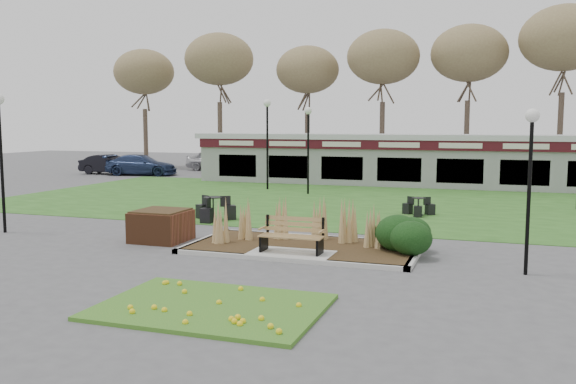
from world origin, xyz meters
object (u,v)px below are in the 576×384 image
(lamp_post_far_left, at_px, (267,124))
(bistro_set_a, at_px, (213,212))
(park_bench, at_px, (293,235))
(lamp_post_mid_right, at_px, (308,131))
(brick_planter, at_px, (161,225))
(car_black, at_px, (110,164))
(car_silver, at_px, (216,160))
(car_blue, at_px, (141,165))
(food_pavilion, at_px, (403,159))
(lamp_post_near_left, at_px, (0,132))
(bistro_set_b, at_px, (418,209))
(lamp_post_near_right, at_px, (531,154))

(lamp_post_far_left, height_order, bistro_set_a, lamp_post_far_left)
(park_bench, xyz_separation_m, lamp_post_mid_right, (-3.80, 13.76, 2.55))
(brick_planter, height_order, car_black, car_black)
(lamp_post_far_left, distance_m, car_silver, 14.00)
(car_silver, relative_size, car_blue, 0.93)
(car_black, bearing_deg, park_bench, -138.17)
(lamp_post_far_left, bearing_deg, car_black, 157.93)
(food_pavilion, xyz_separation_m, car_silver, (-14.80, 6.36, -0.71))
(lamp_post_near_left, distance_m, lamp_post_far_left, 15.16)
(food_pavilion, height_order, bistro_set_b, food_pavilion)
(lamp_post_mid_right, relative_size, bistro_set_a, 2.71)
(brick_planter, relative_size, lamp_post_near_left, 0.34)
(lamp_post_mid_right, relative_size, car_black, 1.05)
(park_bench, xyz_separation_m, car_blue, (-17.80, 20.75, 0.11))
(car_black, xyz_separation_m, car_blue, (2.54, 0.00, 0.02))
(lamp_post_near_left, xyz_separation_m, car_blue, (-7.85, 20.38, -2.56))
(lamp_post_near_left, height_order, lamp_post_far_left, lamp_post_far_left)
(food_pavilion, bearing_deg, car_silver, 156.76)
(brick_planter, distance_m, food_pavilion, 19.49)
(park_bench, xyz_separation_m, lamp_post_near_left, (-9.95, 0.37, 2.66))
(bistro_set_b, distance_m, car_black, 25.77)
(lamp_post_near_right, height_order, car_blue, lamp_post_near_right)
(lamp_post_near_left, distance_m, bistro_set_a, 7.50)
(lamp_post_near_right, relative_size, car_black, 0.94)
(food_pavilion, xyz_separation_m, lamp_post_mid_right, (-3.80, -5.96, 1.66))
(lamp_post_near_right, relative_size, lamp_post_mid_right, 0.89)
(lamp_post_near_left, bearing_deg, lamp_post_mid_right, 65.33)
(lamp_post_far_left, bearing_deg, lamp_post_near_right, -51.15)
(lamp_post_far_left, relative_size, bistro_set_a, 3.00)
(food_pavilion, bearing_deg, lamp_post_far_left, -144.78)
(lamp_post_mid_right, height_order, car_black, lamp_post_mid_right)
(lamp_post_near_right, xyz_separation_m, car_black, (-26.11, 20.83, -2.13))
(lamp_post_mid_right, distance_m, bistro_set_b, 8.60)
(bistro_set_a, bearing_deg, lamp_post_far_left, 100.14)
(bistro_set_a, xyz_separation_m, bistro_set_b, (6.90, 3.64, -0.06))
(lamp_post_far_left, bearing_deg, bistro_set_b, -37.59)
(lamp_post_near_right, xyz_separation_m, bistro_set_a, (-10.39, 4.83, -2.51))
(park_bench, relative_size, lamp_post_near_left, 0.38)
(park_bench, height_order, car_silver, car_silver)
(lamp_post_near_right, bearing_deg, brick_planter, 175.36)
(lamp_post_near_left, distance_m, lamp_post_mid_right, 14.73)
(lamp_post_near_left, height_order, car_blue, lamp_post_near_left)
(lamp_post_near_right, relative_size, car_blue, 0.80)
(lamp_post_far_left, relative_size, car_black, 1.16)
(food_pavilion, distance_m, car_blue, 17.85)
(lamp_post_mid_right, height_order, lamp_post_far_left, lamp_post_far_left)
(lamp_post_mid_right, distance_m, car_black, 18.12)
(lamp_post_near_right, xyz_separation_m, lamp_post_mid_right, (-9.57, 13.83, 0.33))
(lamp_post_near_right, height_order, lamp_post_far_left, lamp_post_far_left)
(park_bench, distance_m, car_silver, 29.98)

